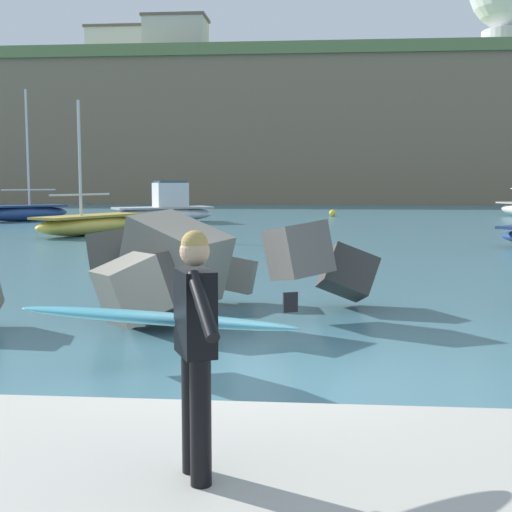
{
  "coord_description": "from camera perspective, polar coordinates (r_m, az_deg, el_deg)",
  "views": [
    {
      "loc": [
        0.71,
        -8.3,
        2.36
      ],
      "look_at": [
        -0.07,
        0.5,
        1.4
      ],
      "focal_mm": 49.07,
      "sensor_mm": 36.0,
      "label": 1
    }
  ],
  "objects": [
    {
      "name": "station_building_central",
      "position": [
        88.81,
        -11.02,
        16.3
      ],
      "size": [
        7.11,
        6.14,
        4.44
      ],
      "color": "silver",
      "rests_on": "headland_bluff"
    },
    {
      "name": "boat_mid_right",
      "position": [
        31.25,
        -13.48,
        2.57
      ],
      "size": [
        4.02,
        6.05,
        5.74
      ],
      "color": "#EAC64C",
      "rests_on": "ground"
    },
    {
      "name": "breakwater_jetty",
      "position": [
        10.32,
        8.62,
        -1.06
      ],
      "size": [
        31.94,
        7.61,
        2.71
      ],
      "color": "#605B56",
      "rests_on": "ground"
    },
    {
      "name": "mooring_buoy_inner",
      "position": [
        46.43,
        6.26,
        3.5
      ],
      "size": [
        0.44,
        0.44,
        0.44
      ],
      "color": "yellow",
      "rests_on": "ground"
    },
    {
      "name": "boat_mid_centre",
      "position": [
        42.99,
        -18.46,
        3.43
      ],
      "size": [
        5.03,
        4.7,
        7.59
      ],
      "color": "navy",
      "rests_on": "ground"
    },
    {
      "name": "station_building_west",
      "position": [
        79.43,
        -6.53,
        17.42
      ],
      "size": [
        6.83,
        4.55,
        3.97
      ],
      "color": "beige",
      "rests_on": "headland_bluff"
    },
    {
      "name": "surfer_with_board",
      "position": [
        5.02,
        -5.64,
        -6.25
      ],
      "size": [
        2.05,
        1.47,
        1.78
      ],
      "color": "black",
      "rests_on": "walkway_path"
    },
    {
      "name": "ground_plane",
      "position": [
        8.66,
        0.15,
        -9.61
      ],
      "size": [
        400.0,
        400.0,
        0.0
      ],
      "primitive_type": "plane",
      "color": "#42707F"
    },
    {
      "name": "headland_bluff",
      "position": [
        85.93,
        1.59,
        9.92
      ],
      "size": [
        100.97,
        31.56,
        15.91
      ],
      "color": "#847056",
      "rests_on": "ground"
    },
    {
      "name": "boat_near_centre",
      "position": [
        39.92,
        -7.45,
        3.76
      ],
      "size": [
        6.11,
        4.84,
        2.35
      ],
      "color": "white",
      "rests_on": "ground"
    }
  ]
}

